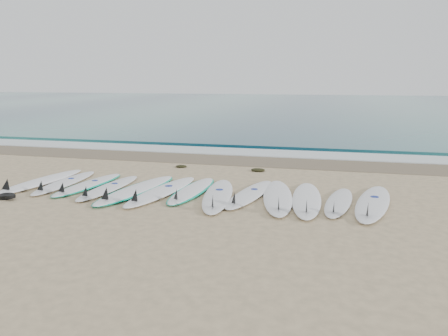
% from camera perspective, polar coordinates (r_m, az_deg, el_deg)
% --- Properties ---
extents(ground, '(120.00, 120.00, 0.00)m').
position_cam_1_polar(ground, '(9.48, -4.33, -3.38)').
color(ground, tan).
extents(ocean, '(120.00, 55.00, 0.03)m').
position_cam_1_polar(ocean, '(41.35, 10.15, 8.06)').
color(ocean, '#205F66').
rests_on(ocean, ground).
extents(wet_sand_band, '(120.00, 1.80, 0.01)m').
position_cam_1_polar(wet_sand_band, '(13.33, 1.23, 1.06)').
color(wet_sand_band, '#70604A').
rests_on(wet_sand_band, ground).
extents(foam_band, '(120.00, 1.40, 0.04)m').
position_cam_1_polar(foam_band, '(14.68, 2.46, 2.08)').
color(foam_band, silver).
rests_on(foam_band, ground).
extents(wave_crest, '(120.00, 1.00, 0.10)m').
position_cam_1_polar(wave_crest, '(16.13, 3.54, 3.04)').
color(wave_crest, '#205F66').
rests_on(wave_crest, ground).
extents(surfboard_0, '(0.85, 2.87, 0.36)m').
position_cam_1_polar(surfboard_0, '(11.18, -23.00, -1.63)').
color(surfboard_0, white).
rests_on(surfboard_0, ground).
extents(surfboard_1, '(0.59, 2.53, 0.32)m').
position_cam_1_polar(surfboard_1, '(10.89, -20.20, -1.79)').
color(surfboard_1, silver).
rests_on(surfboard_1, ground).
extents(surfboard_2, '(0.84, 2.49, 0.31)m').
position_cam_1_polar(surfboard_2, '(10.55, -17.39, -2.07)').
color(surfboard_2, silver).
rests_on(surfboard_2, ground).
extents(surfboard_3, '(0.62, 2.49, 0.32)m').
position_cam_1_polar(surfboard_3, '(10.09, -14.97, -2.51)').
color(surfboard_3, silver).
rests_on(surfboard_3, ground).
extents(surfboard_4, '(1.15, 2.99, 0.37)m').
position_cam_1_polar(surfboard_4, '(9.77, -11.49, -2.79)').
color(surfboard_4, white).
rests_on(surfboard_4, ground).
extents(surfboard_5, '(0.99, 2.91, 0.37)m').
position_cam_1_polar(surfboard_5, '(9.52, -8.29, -3.01)').
color(surfboard_5, white).
rests_on(surfboard_5, ground).
extents(surfboard_6, '(0.70, 2.50, 0.31)m').
position_cam_1_polar(surfboard_6, '(9.58, -4.26, -2.93)').
color(surfboard_6, white).
rests_on(surfboard_6, ground).
extents(surfboard_7, '(1.02, 2.85, 0.36)m').
position_cam_1_polar(surfboard_7, '(9.10, -0.83, -3.59)').
color(surfboard_7, white).
rests_on(surfboard_7, ground).
extents(surfboard_8, '(0.93, 2.62, 0.33)m').
position_cam_1_polar(surfboard_8, '(9.23, 3.32, -3.41)').
color(surfboard_8, white).
rests_on(surfboard_8, ground).
extents(surfboard_9, '(0.99, 2.91, 0.37)m').
position_cam_1_polar(surfboard_9, '(9.04, 7.03, -3.77)').
color(surfboard_9, white).
rests_on(surfboard_9, ground).
extents(surfboard_10, '(0.74, 2.83, 0.36)m').
position_cam_1_polar(surfboard_10, '(8.95, 10.74, -4.05)').
color(surfboard_10, white).
rests_on(surfboard_10, ground).
extents(surfboard_11, '(0.75, 2.34, 0.29)m').
position_cam_1_polar(surfboard_11, '(8.93, 14.73, -4.34)').
color(surfboard_11, silver).
rests_on(surfboard_11, ground).
extents(surfboard_12, '(1.08, 2.94, 0.37)m').
position_cam_1_polar(surfboard_12, '(9.02, 18.85, -4.34)').
color(surfboard_12, white).
rests_on(surfboard_12, ground).
extents(seaweed_near, '(0.32, 0.25, 0.06)m').
position_cam_1_polar(seaweed_near, '(12.30, -5.61, 0.23)').
color(seaweed_near, black).
rests_on(seaweed_near, ground).
extents(seaweed_far, '(0.38, 0.30, 0.07)m').
position_cam_1_polar(seaweed_far, '(11.76, 4.47, -0.24)').
color(seaweed_far, black).
rests_on(seaweed_far, ground).
extents(leash_coil, '(0.46, 0.36, 0.11)m').
position_cam_1_polar(leash_coil, '(10.13, -26.51, -3.32)').
color(leash_coil, black).
rests_on(leash_coil, ground).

